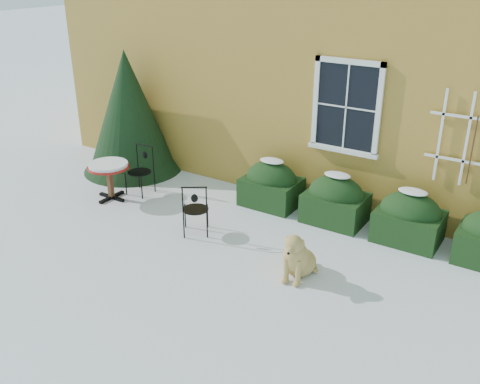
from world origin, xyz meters
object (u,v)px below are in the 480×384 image
Objects in this scene: bistro_table at (109,169)px; patio_chair_near at (195,209)px; dog at (297,258)px; evergreen_shrub at (130,123)px; patio_chair_far at (141,170)px.

patio_chair_near is at bearing -6.40° from bistro_table.
bistro_table is 0.85× the size of patio_chair_near.
bistro_table is at bearing 165.96° from dog.
patio_chair_near is at bearing 165.34° from dog.
bistro_table is (0.75, -1.41, -0.44)m from evergreen_shrub.
evergreen_shrub is at bearing 117.90° from bistro_table.
bistro_table is 4.35m from dog.
evergreen_shrub is 2.71× the size of patio_chair_far.
evergreen_shrub is at bearing -63.96° from patio_chair_near.
patio_chair_far is at bearing -57.21° from patio_chair_near.
patio_chair_far reaches higher than dog.
patio_chair_far is 4.15m from dog.
patio_chair_near is at bearing -25.25° from patio_chair_far.
patio_chair_near is (3.00, -1.66, -0.58)m from evergreen_shrub.
patio_chair_far is at bearing 61.06° from bistro_table.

